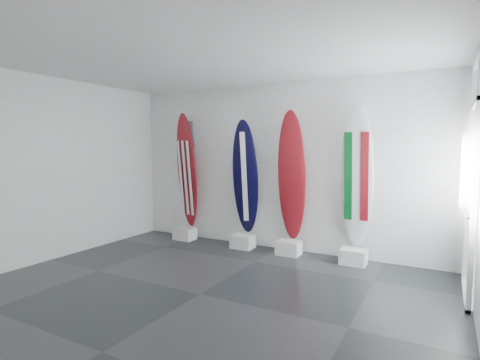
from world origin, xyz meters
The scene contains 14 objects.
floor centered at (0.00, 0.00, 0.00)m, with size 6.00×6.00×0.00m, color black.
ceiling centered at (0.00, 0.00, 3.00)m, with size 6.00×6.00×0.00m, color white.
wall_back centered at (0.00, 2.50, 1.50)m, with size 6.00×6.00×0.00m, color silver.
wall_left centered at (-3.00, 0.00, 1.50)m, with size 5.00×5.00×0.00m, color silver.
display_block_usa centered at (-1.89, 2.18, 0.12)m, with size 0.40×0.30×0.24m, color white.
surfboard_usa centered at (-1.89, 2.28, 1.38)m, with size 0.52×0.08×2.30m, color maroon.
display_block_navy centered at (-0.56, 2.18, 0.12)m, with size 0.40×0.30×0.24m, color white.
surfboard_navy centered at (-0.56, 2.28, 1.29)m, with size 0.48×0.08×2.14m, color black.
display_block_swiss centered at (0.34, 2.18, 0.12)m, with size 0.40×0.30×0.24m, color white.
surfboard_swiss centered at (0.34, 2.28, 1.36)m, with size 0.51×0.08×2.25m, color maroon.
display_block_italy centered at (1.44, 2.18, 0.12)m, with size 0.40×0.30×0.24m, color white.
surfboard_italy centered at (1.44, 2.28, 1.39)m, with size 0.52×0.08×2.30m, color silver.
wall_outlet centered at (-2.45, 2.48, 0.35)m, with size 0.09×0.02×0.13m, color silver.
glass_door centered at (2.97, 1.55, 1.43)m, with size 0.12×1.16×2.85m, color white, non-canonical shape.
Camera 1 is at (2.66, -3.79, 1.86)m, focal length 28.07 mm.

